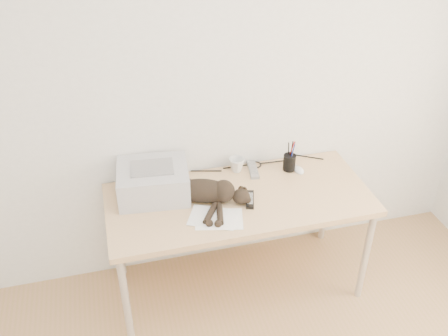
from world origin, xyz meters
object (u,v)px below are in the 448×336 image
object	(u,v)px
cat	(200,192)
mouse	(299,169)
pen_cup	(289,162)
mug	(237,165)
printer	(153,181)
desk	(235,206)

from	to	relation	value
cat	mouse	distance (m)	0.71
pen_cup	cat	bearing A→B (deg)	-163.52
cat	mug	xyz separation A→B (m)	(0.30, 0.26, -0.02)
printer	cat	bearing A→B (deg)	-29.23
cat	mouse	xyz separation A→B (m)	(0.69, 0.16, -0.05)
pen_cup	mouse	size ratio (longest dim) A/B	2.09
desk	cat	world-z (taller)	cat
mug	mouse	bearing A→B (deg)	-14.56
desk	cat	distance (m)	0.32
cat	printer	bearing A→B (deg)	170.27
cat	mug	distance (m)	0.40
desk	pen_cup	distance (m)	0.46
cat	desk	bearing A→B (deg)	34.93
pen_cup	mug	bearing A→B (deg)	167.91
printer	cat	world-z (taller)	printer
desk	printer	size ratio (longest dim) A/B	3.56
mug	mouse	size ratio (longest dim) A/B	1.02
desk	printer	xyz separation A→B (m)	(-0.49, 0.08, 0.23)
cat	mouse	size ratio (longest dim) A/B	6.41
printer	pen_cup	size ratio (longest dim) A/B	2.19
cat	mouse	bearing A→B (deg)	32.27
mug	mouse	world-z (taller)	mug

